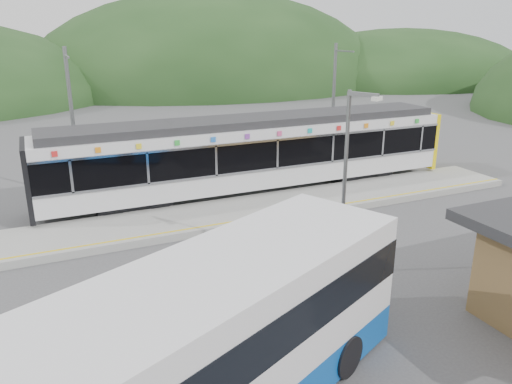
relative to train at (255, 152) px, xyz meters
name	(u,v)px	position (x,y,z in m)	size (l,w,h in m)	color
ground	(296,239)	(-0.95, -6.00, -2.06)	(120.00, 120.00, 0.00)	#4C4C4F
hills	(351,183)	(5.24, -0.71, -2.06)	(146.00, 149.00, 26.00)	#1E3D19
platform	(260,209)	(-0.95, -2.70, -1.91)	(26.00, 3.20, 0.30)	#9E9E99
yellow_line	(273,215)	(-0.95, -4.00, -1.76)	(26.00, 0.10, 0.01)	yellow
train	(255,152)	(0.00, 0.00, 0.00)	(20.44, 3.01, 3.74)	black
catenary_mast_west	(73,123)	(-7.95, 2.56, 1.58)	(0.18, 1.80, 7.00)	slate
catenary_mast_east	(334,105)	(6.05, 2.56, 1.58)	(0.18, 1.80, 7.00)	slate
lamp_post	(348,169)	(-0.94, -9.12, 1.51)	(0.53, 1.11, 5.99)	slate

